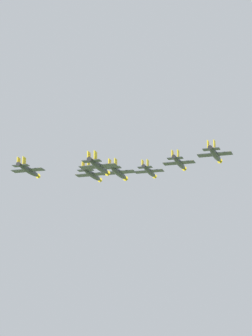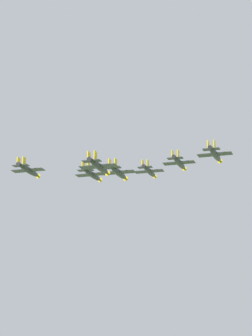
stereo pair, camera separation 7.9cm
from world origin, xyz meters
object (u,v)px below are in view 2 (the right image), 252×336
Objects in this scene: jet_lead at (150,171)px; jet_left_outer at (29,170)px; jet_slot_rear at (119,173)px; jet_trailing at (99,167)px; jet_right_outer at (215,155)px; jet_right_wingman at (180,163)px; jet_left_wingman at (92,175)px.

jet_left_outer is at bearing 139.15° from jet_lead.
jet_slot_rear is 19.50m from jet_trailing.
jet_slot_rear is (22.34, 23.97, -3.37)m from jet_right_outer.
jet_slot_rear is at bearing 139.27° from jet_right_wingman.
jet_left_outer is 0.99× the size of jet_trailing.
jet_slot_rear is at bearing 179.52° from jet_lead.
jet_left_wingman reaches higher than jet_trailing.
jet_right_wingman reaches higher than jet_trailing.
jet_right_wingman is at bearing -89.14° from jet_left_wingman.
jet_trailing is (-39.36, 14.29, -8.44)m from jet_left_wingman.
jet_lead is at bearing -39.50° from jet_left_wingman.
jet_trailing is (8.24, 37.11, -6.37)m from jet_right_outer.
jet_lead is at bearing 40.72° from jet_right_outer.
jet_left_outer is (19.41, 49.09, -3.68)m from jet_right_wingman.
jet_lead is 0.97× the size of jet_slot_rear.
jet_left_wingman reaches higher than jet_slot_rear.
jet_right_outer is (-44.67, -47.94, -0.05)m from jet_left_outer.
jet_lead is 25.75m from jet_left_wingman.
jet_right_outer is at bearing -59.78° from jet_trailing.
jet_slot_rear is at bearing -138.77° from jet_left_wingman.
jet_left_wingman reaches higher than jet_left_outer.
jet_right_outer is at bearing -140.00° from jet_right_wingman.
jet_right_wingman reaches higher than jet_left_outer.
jet_right_wingman is 0.98× the size of jet_left_outer.
jet_right_wingman reaches higher than jet_slot_rear.
jet_lead reaches higher than jet_slot_rear.
jet_right_wingman is at bearing -41.00° from jet_slot_rear.
jet_trailing is at bearing -156.11° from jet_left_wingman.
jet_lead is 51.06m from jet_right_outer.
jet_left_outer is 0.99× the size of jet_slot_rear.
jet_right_outer is at bearing -140.12° from jet_lead.
jet_trailing is (-17.03, 38.26, -10.10)m from jet_right_wingman.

